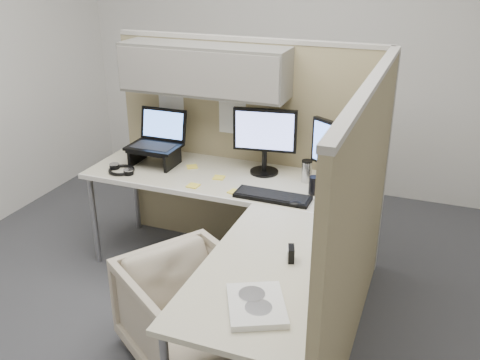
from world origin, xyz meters
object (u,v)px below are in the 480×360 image
(monitor_left, at_px, (265,136))
(keyboard, at_px, (273,197))
(office_chair, at_px, (186,305))
(desk, at_px, (237,212))

(monitor_left, bearing_deg, keyboard, -72.70)
(office_chair, distance_m, keyboard, 0.87)
(office_chair, bearing_deg, keyboard, 13.11)
(office_chair, bearing_deg, monitor_left, 29.45)
(monitor_left, xyz_separation_m, keyboard, (0.19, -0.38, -0.26))
(desk, relative_size, monitor_left, 4.29)
(office_chair, relative_size, monitor_left, 1.41)
(desk, relative_size, keyboard, 4.12)
(desk, height_order, office_chair, desk)
(desk, bearing_deg, office_chair, -100.71)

